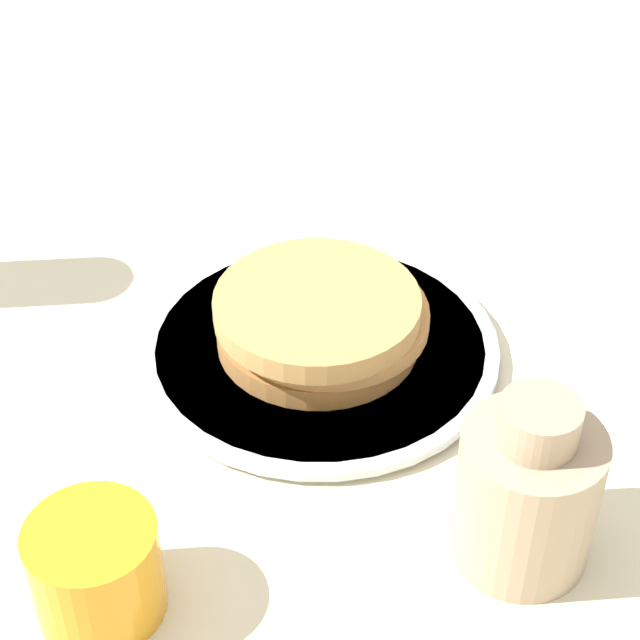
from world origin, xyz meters
TOP-DOWN VIEW (x-y plane):
  - ground_plane at (0.00, 0.00)m, footprint 4.00×4.00m
  - plate at (0.01, 0.03)m, footprint 0.26×0.26m
  - pancake_stack at (0.01, 0.03)m, footprint 0.15×0.16m
  - juice_glass at (0.06, 0.28)m, footprint 0.07×0.07m
  - cream_jug at (-0.16, 0.16)m, footprint 0.08×0.08m

SIDE VIEW (x-z plane):
  - ground_plane at x=0.00m, z-range 0.00..0.00m
  - plate at x=0.01m, z-range 0.00..0.01m
  - juice_glass at x=0.06m, z-range 0.00..0.06m
  - pancake_stack at x=0.01m, z-range 0.01..0.06m
  - cream_jug at x=-0.16m, z-range -0.01..0.11m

